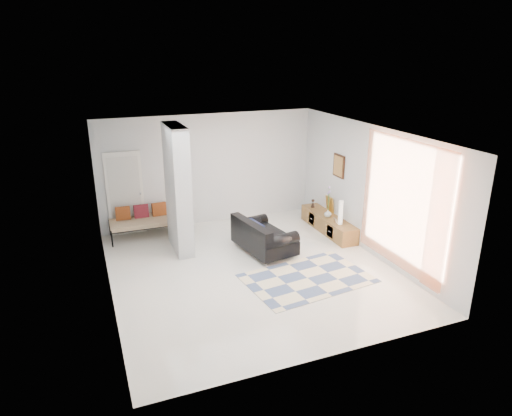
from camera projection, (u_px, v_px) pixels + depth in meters
name	position (u px, v px, depth m)	size (l,w,h in m)	color
floor	(252.00, 270.00, 9.33)	(6.00, 6.00, 0.00)	white
ceiling	(251.00, 134.00, 8.41)	(6.00, 6.00, 0.00)	white
wall_back	(209.00, 170.00, 11.50)	(6.00, 6.00, 0.00)	silver
wall_front	(329.00, 272.00, 6.24)	(6.00, 6.00, 0.00)	silver
wall_left	(104.00, 225.00, 7.92)	(6.00, 6.00, 0.00)	silver
wall_right	(370.00, 190.00, 9.82)	(6.00, 6.00, 0.00)	silver
partition_column	(178.00, 189.00, 9.90)	(0.35, 1.20, 2.80)	#B4B9BC
hallway_door	(125.00, 194.00, 10.87)	(0.85, 0.06, 2.04)	white
curtain	(402.00, 205.00, 8.76)	(2.55, 2.55, 0.00)	#FF7D43
wall_art	(339.00, 166.00, 10.85)	(0.04, 0.45, 0.55)	#371C0F
media_console	(328.00, 224.00, 11.26)	(0.45, 2.06, 0.80)	brown
loveseat	(262.00, 237.00, 10.05)	(1.13, 1.64, 0.76)	silver
daybed	(148.00, 220.00, 10.93)	(1.87, 0.83, 0.77)	black
area_rug	(307.00, 278.00, 9.00)	(2.40, 1.60, 0.01)	beige
cylinder_lamp	(341.00, 213.00, 10.60)	(0.10, 0.10, 0.57)	silver
bronze_figurine	(313.00, 203.00, 11.78)	(0.11, 0.11, 0.22)	black
vase	(328.00, 213.00, 11.11)	(0.18, 0.18, 0.19)	silver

